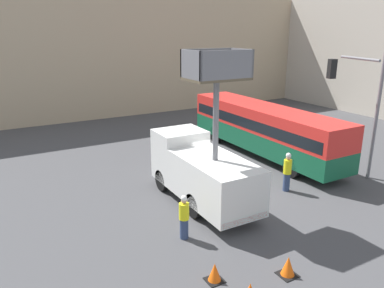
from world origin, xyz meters
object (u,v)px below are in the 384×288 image
traffic_cone_near_truck (288,267)px  traffic_cone_mid_road (215,273)px  traffic_light_pole (362,97)px  road_worker_directing (287,172)px  city_bus (264,126)px  road_worker_near_truck (184,217)px  utility_truck (202,168)px

traffic_cone_near_truck → traffic_cone_mid_road: bearing=157.5°
traffic_light_pole → road_worker_directing: 5.25m
city_bus → road_worker_directing: (-2.55, -4.89, -0.83)m
road_worker_near_truck → traffic_cone_near_truck: bearing=1.2°
utility_truck → road_worker_near_truck: (-2.13, -2.33, -0.76)m
city_bus → road_worker_directing: city_bus is taller
city_bus → road_worker_near_truck: 10.95m
traffic_cone_mid_road → traffic_cone_near_truck: bearing=-22.5°
city_bus → road_worker_near_truck: city_bus is taller
utility_truck → road_worker_near_truck: bearing=-132.5°
city_bus → traffic_light_pole: traffic_light_pole is taller
road_worker_directing → traffic_light_pole: bearing=17.5°
road_worker_directing → traffic_cone_mid_road: size_ratio=3.13×
traffic_light_pole → traffic_cone_mid_road: 11.97m
traffic_light_pole → traffic_cone_mid_road: traffic_light_pole is taller
utility_truck → city_bus: (6.79, 3.96, 0.18)m
traffic_light_pole → traffic_cone_near_truck: (-8.55, -4.37, -4.01)m
city_bus → traffic_light_pole: bearing=-154.2°
road_worker_directing → traffic_cone_near_truck: road_worker_directing is taller
city_bus → traffic_light_pole: 6.20m
road_worker_near_truck → city_bus: bearing=99.4°
road_worker_directing → traffic_cone_mid_road: 7.89m
utility_truck → road_worker_near_truck: 3.24m
city_bus → traffic_light_pole: size_ratio=1.85×
utility_truck → traffic_cone_mid_road: utility_truck is taller
utility_truck → city_bus: bearing=30.3°
traffic_light_pole → road_worker_near_truck: size_ratio=3.72×
utility_truck → traffic_cone_mid_road: bearing=-116.5°
utility_truck → traffic_cone_mid_road: 5.74m
utility_truck → road_worker_directing: bearing=-12.4°
traffic_light_pole → traffic_cone_mid_road: size_ratio=10.52×
utility_truck → road_worker_near_truck: utility_truck is taller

